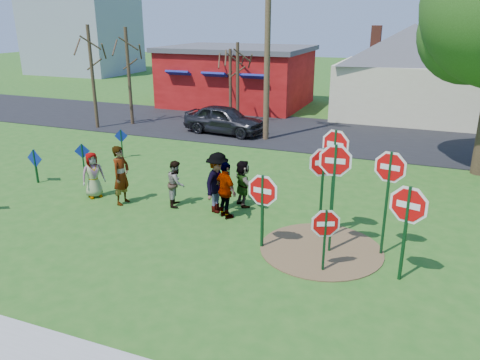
% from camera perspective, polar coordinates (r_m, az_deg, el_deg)
% --- Properties ---
extents(ground, '(120.00, 120.00, 0.00)m').
position_cam_1_polar(ground, '(14.81, -6.57, -3.77)').
color(ground, '#245C1A').
rests_on(ground, ground).
extents(road, '(120.00, 7.50, 0.04)m').
position_cam_1_polar(road, '(25.02, 5.87, 5.92)').
color(road, black).
rests_on(road, ground).
extents(dirt_patch, '(3.20, 3.20, 0.03)m').
position_cam_1_polar(dirt_patch, '(12.54, 9.86, -8.32)').
color(dirt_patch, brown).
rests_on(dirt_patch, ground).
extents(red_building, '(9.40, 7.69, 3.90)m').
position_cam_1_polar(red_building, '(32.51, -0.32, 12.58)').
color(red_building, maroon).
rests_on(red_building, ground).
extents(cream_house, '(9.40, 9.40, 6.50)m').
position_cam_1_polar(cream_house, '(30.11, 20.02, 12.76)').
color(cream_house, beige).
rests_on(cream_house, ground).
extents(distant_building, '(10.00, 8.00, 8.00)m').
position_cam_1_polar(distant_building, '(54.38, -18.64, 16.49)').
color(distant_building, '#8C939E').
rests_on(distant_building, ground).
extents(stop_sign_a, '(1.11, 0.14, 2.16)m').
position_cam_1_polar(stop_sign_a, '(11.94, 2.78, -1.96)').
color(stop_sign_a, '#103D1C').
rests_on(stop_sign_a, ground).
extents(stop_sign_b, '(1.01, 0.35, 3.17)m').
position_cam_1_polar(stop_sign_b, '(12.45, 11.47, 2.84)').
color(stop_sign_b, '#103D1C').
rests_on(stop_sign_b, ground).
extents(stop_sign_c, '(1.10, 0.10, 3.02)m').
position_cam_1_polar(stop_sign_c, '(11.69, 11.43, 0.74)').
color(stop_sign_c, '#103D1C').
rests_on(stop_sign_c, ground).
extents(stop_sign_d, '(1.04, 0.23, 2.88)m').
position_cam_1_polar(stop_sign_d, '(11.90, 17.73, 0.32)').
color(stop_sign_d, '#103D1C').
rests_on(stop_sign_d, ground).
extents(stop_sign_e, '(0.86, 0.40, 1.71)m').
position_cam_1_polar(stop_sign_e, '(11.10, 10.36, -5.76)').
color(stop_sign_e, '#103D1C').
rests_on(stop_sign_e, ground).
extents(stop_sign_f, '(1.13, 0.34, 2.45)m').
position_cam_1_polar(stop_sign_f, '(10.98, 19.77, -3.62)').
color(stop_sign_f, '#103D1C').
rests_on(stop_sign_f, ground).
extents(stop_sign_g, '(0.93, 0.53, 2.69)m').
position_cam_1_polar(stop_sign_g, '(12.51, 10.07, 0.90)').
color(stop_sign_g, '#103D1C').
rests_on(stop_sign_g, ground).
extents(blue_diamond_b, '(0.69, 0.07, 1.27)m').
position_cam_1_polar(blue_diamond_b, '(18.50, -23.70, 1.99)').
color(blue_diamond_b, '#103D1C').
rests_on(blue_diamond_b, ground).
extents(blue_diamond_c, '(0.56, 0.28, 1.04)m').
position_cam_1_polar(blue_diamond_c, '(19.59, -18.66, 3.07)').
color(blue_diamond_c, '#103D1C').
rests_on(blue_diamond_c, ground).
extents(blue_diamond_d, '(0.53, 0.24, 1.26)m').
position_cam_1_polar(blue_diamond_d, '(20.63, -14.26, 4.73)').
color(blue_diamond_d, '#103D1C').
rests_on(blue_diamond_d, ground).
extents(person_a, '(0.84, 0.90, 1.55)m').
position_cam_1_polar(person_a, '(16.34, -17.48, 0.59)').
color(person_a, '#42419C').
rests_on(person_a, ground).
extents(person_b, '(0.48, 0.72, 1.93)m').
position_cam_1_polar(person_b, '(15.45, -14.29, 0.57)').
color(person_b, '#257872').
rests_on(person_b, ground).
extents(person_c, '(0.78, 0.87, 1.49)m').
position_cam_1_polar(person_c, '(15.05, -7.78, -0.38)').
color(person_c, brown).
rests_on(person_c, ground).
extents(person_d, '(0.80, 1.28, 1.91)m').
position_cam_1_polar(person_d, '(14.35, -2.75, -0.33)').
color(person_d, '#2D2D31').
rests_on(person_d, ground).
extents(person_e, '(1.09, 0.94, 1.75)m').
position_cam_1_polar(person_e, '(13.93, -1.74, -1.29)').
color(person_e, '#502E5F').
rests_on(person_e, ground).
extents(person_f, '(1.31, 1.32, 1.52)m').
position_cam_1_polar(person_f, '(14.86, 0.36, -0.40)').
color(person_f, '#1E522D').
rests_on(person_f, ground).
extents(suv, '(4.43, 2.19, 1.45)m').
position_cam_1_polar(suv, '(24.28, -1.93, 7.40)').
color(suv, '#2C2D31').
rests_on(suv, road).
extents(utility_pole, '(2.14, 0.75, 8.98)m').
position_cam_1_polar(utility_pole, '(22.58, 3.37, 16.63)').
color(utility_pole, '#4C3823').
rests_on(utility_pole, ground).
extents(bare_tree_west, '(1.80, 1.80, 5.25)m').
position_cam_1_polar(bare_tree_west, '(26.84, -13.50, 13.73)').
color(bare_tree_west, '#382819').
rests_on(bare_tree_west, ground).
extents(bare_tree_east, '(1.80, 1.80, 4.00)m').
position_cam_1_polar(bare_tree_east, '(28.36, -1.19, 12.86)').
color(bare_tree_east, '#382819').
rests_on(bare_tree_east, ground).
extents(bare_tree_mid, '(1.80, 1.80, 5.39)m').
position_cam_1_polar(bare_tree_mid, '(26.37, -17.69, 13.47)').
color(bare_tree_mid, '#382819').
rests_on(bare_tree_mid, ground).
extents(bare_tree_extra, '(1.80, 1.80, 4.47)m').
position_cam_1_polar(bare_tree_extra, '(26.32, -0.29, 13.03)').
color(bare_tree_extra, '#382819').
rests_on(bare_tree_extra, ground).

